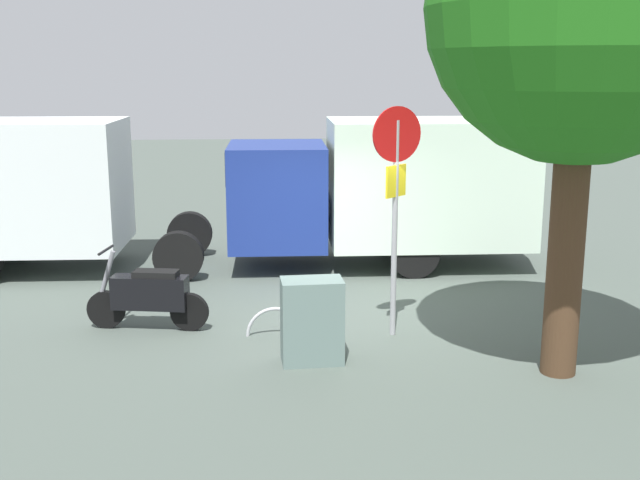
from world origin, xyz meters
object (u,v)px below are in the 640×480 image
motorcycle (149,295)px  box_truck_near (377,185)px  bike_rack_hoop (276,335)px  stop_sign (396,185)px  street_tree (583,10)px  utility_cabinet (312,321)px

motorcycle → box_truck_near: bearing=-128.1°
motorcycle → bike_rack_hoop: 1.94m
stop_sign → street_tree: size_ratio=0.52×
street_tree → motorcycle: bearing=-21.3°
box_truck_near → utility_cabinet: 5.30m
motorcycle → street_tree: (-5.34, 2.08, 3.88)m
bike_rack_hoop → motorcycle: bearing=-13.1°
motorcycle → bike_rack_hoop: size_ratio=2.12×
street_tree → bike_rack_hoop: bearing=-25.2°
motorcycle → utility_cabinet: size_ratio=1.62×
motorcycle → bike_rack_hoop: (-1.82, 0.42, -0.52)m
utility_cabinet → bike_rack_hoop: (0.45, -1.04, -0.56)m
motorcycle → bike_rack_hoop: motorcycle is taller
motorcycle → street_tree: size_ratio=0.29×
stop_sign → street_tree: (-1.84, 1.57, 2.23)m
motorcycle → stop_sign: size_ratio=0.55×
stop_sign → utility_cabinet: bearing=37.8°
stop_sign → utility_cabinet: stop_sign is taller
box_truck_near → utility_cabinet: (1.59, 4.95, -1.01)m
bike_rack_hoop → stop_sign: bearing=176.9°
box_truck_near → stop_sign: 4.06m
box_truck_near → motorcycle: (3.86, 3.49, -1.04)m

